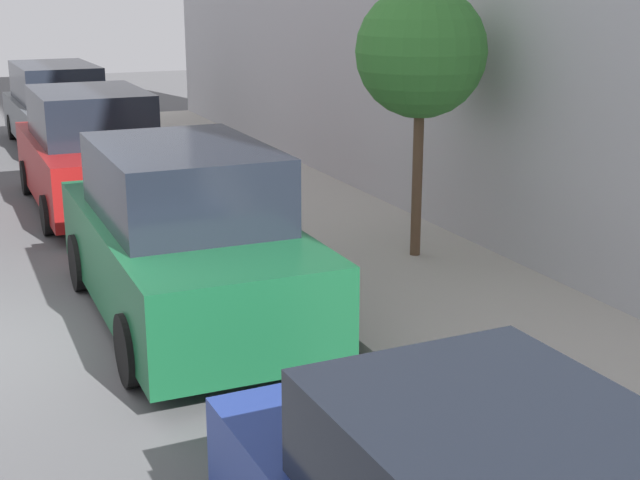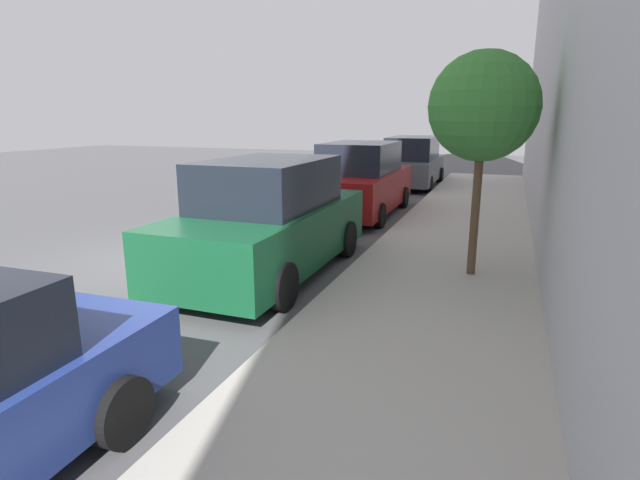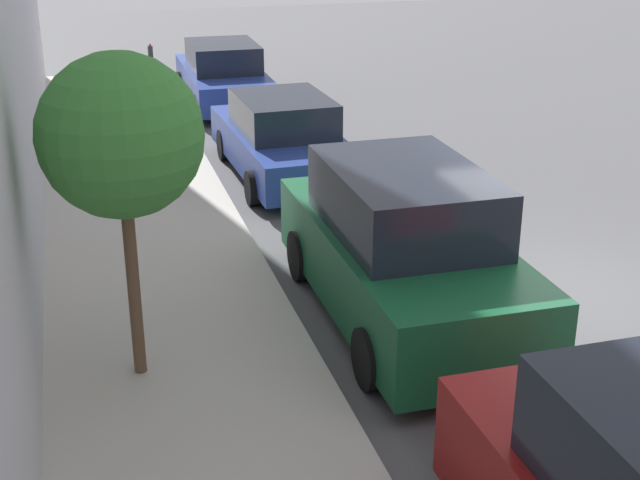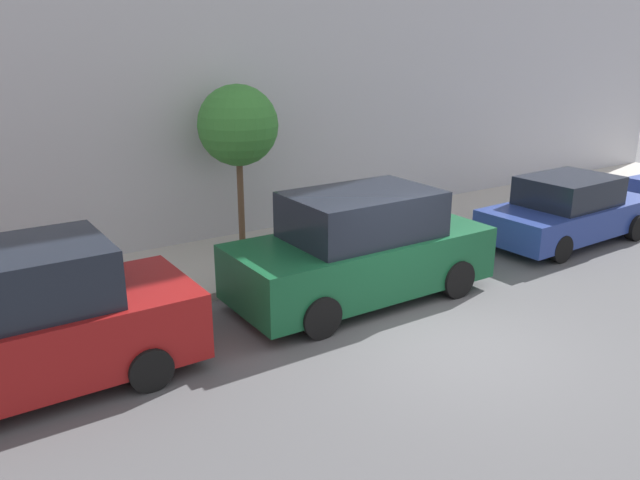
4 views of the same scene
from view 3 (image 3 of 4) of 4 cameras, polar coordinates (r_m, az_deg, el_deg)
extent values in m
plane|color=#515154|center=(12.37, 14.54, -3.39)|extent=(60.00, 60.00, 0.00)
cube|color=#B2ADA3|center=(10.85, -9.21, -6.22)|extent=(3.03, 32.00, 0.15)
cube|color=navy|center=(22.31, -6.20, 9.99)|extent=(1.86, 4.53, 0.68)
cube|color=black|center=(22.09, -6.22, 11.62)|extent=(1.61, 2.12, 0.64)
cylinder|color=black|center=(21.19, -3.21, 8.73)|extent=(0.22, 0.60, 0.60)
cylinder|color=black|center=(20.89, -7.81, 8.37)|extent=(0.22, 0.60, 0.60)
cylinder|color=black|center=(23.86, -4.73, 10.20)|extent=(0.22, 0.60, 0.60)
cylinder|color=black|center=(23.59, -8.84, 9.88)|extent=(0.22, 0.60, 0.60)
cube|color=navy|center=(16.62, -2.42, 5.93)|extent=(1.93, 4.55, 0.68)
cube|color=black|center=(16.35, -2.37, 8.06)|extent=(1.65, 2.15, 0.64)
cylinder|color=black|center=(15.63, 1.84, 3.89)|extent=(0.22, 0.60, 0.60)
cylinder|color=black|center=(15.22, -4.28, 3.34)|extent=(0.22, 0.60, 0.60)
cylinder|color=black|center=(18.19, -0.83, 6.52)|extent=(0.22, 0.60, 0.60)
cylinder|color=black|center=(17.84, -6.14, 6.09)|extent=(0.22, 0.60, 0.60)
cube|color=#14512D|center=(11.13, 5.32, -1.70)|extent=(1.97, 4.80, 0.96)
cube|color=black|center=(10.80, 5.48, 2.57)|extent=(1.73, 2.60, 0.80)
cylinder|color=black|center=(10.44, 12.98, -6.03)|extent=(0.22, 0.70, 0.70)
cylinder|color=black|center=(9.74, 3.22, -7.59)|extent=(0.22, 0.70, 0.70)
cylinder|color=black|center=(12.86, 6.78, -0.11)|extent=(0.22, 0.70, 0.70)
cylinder|color=black|center=(12.30, -1.26, -1.00)|extent=(0.22, 0.70, 0.70)
cylinder|color=#ADADB2|center=(22.67, -10.69, 10.17)|extent=(0.07, 0.07, 1.00)
cube|color=#2D2D33|center=(22.55, -10.81, 11.77)|extent=(0.11, 0.15, 0.28)
cube|color=red|center=(22.52, -10.84, 12.18)|extent=(0.04, 0.09, 0.05)
cylinder|color=brown|center=(9.60, -11.88, -2.48)|extent=(0.14, 0.14, 2.21)
sphere|color=#387F33|center=(9.08, -12.64, 6.54)|extent=(1.67, 1.67, 1.67)
camera|label=1|loc=(19.78, 2.41, 17.54)|focal=50.00mm
camera|label=2|loc=(17.17, -16.11, 12.88)|focal=28.00mm
camera|label=4|loc=(12.55, 60.77, 7.92)|focal=35.00mm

